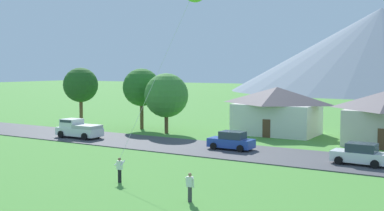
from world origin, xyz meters
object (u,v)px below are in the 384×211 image
Objects in this scene: tree_center at (166,95)px; tree_near_left at (142,87)px; parked_car_white_west_end at (360,154)px; watcher_person at (190,187)px; pickup_truck_white_west_side at (78,129)px; tree_left_of_center at (81,85)px; house_leftmost at (277,110)px; parked_car_blue_mid_west at (231,141)px.

tree_near_left is at bearing 160.84° from tree_center.
parked_car_white_west_end reaches higher than watcher_person.
parked_car_white_west_end is 0.82× the size of pickup_truck_white_west_side.
tree_left_of_center is 12.84m from tree_center.
house_leftmost is 25.09m from tree_left_of_center.
parked_car_blue_mid_west is 17.56m from watcher_person.
parked_car_white_west_end is at bearing -18.15° from tree_near_left.
tree_near_left reaches higher than parked_car_blue_mid_west.
tree_left_of_center reaches higher than parked_car_white_west_end.
house_leftmost reaches higher than watcher_person.
tree_center is 1.34× the size of pickup_truck_white_west_side.
parked_car_blue_mid_west is 2.52× the size of watcher_person.
pickup_truck_white_west_side is at bearing -47.75° from tree_left_of_center.
pickup_truck_white_west_side reaches higher than watcher_person.
tree_near_left is 1.44× the size of pickup_truck_white_west_side.
tree_near_left is 18.86m from parked_car_blue_mid_west.
tree_center is at bearing 3.05° from tree_left_of_center.
pickup_truck_white_west_side is (6.96, -7.66, -4.34)m from tree_left_of_center.
house_leftmost is at bearing 132.04° from parked_car_white_west_end.
tree_left_of_center is at bearing 166.66° from parked_car_blue_mid_west.
tree_left_of_center is 11.22m from pickup_truck_white_west_side.
tree_near_left reaches higher than watcher_person.
watcher_person is (-6.11, -15.56, 0.01)m from parked_car_white_west_end.
tree_center is 10.71m from pickup_truck_white_west_side.
tree_left_of_center is at bearing 169.23° from parked_car_white_west_end.
parked_car_blue_mid_west reaches higher than watcher_person.
pickup_truck_white_west_side is at bearing -95.65° from tree_near_left.
parked_car_white_west_end is 2.55× the size of watcher_person.
tree_left_of_center is 1.46× the size of pickup_truck_white_west_side.
tree_center is (4.83, -1.68, -0.76)m from tree_near_left.
house_leftmost is 5.79× the size of watcher_person.
parked_car_white_west_end is at bearing -10.77° from tree_left_of_center.
tree_center is 29.03m from watcher_person.
watcher_person is at bearing -53.32° from tree_center.
tree_left_of_center reaches higher than parked_car_blue_mid_west.
tree_near_left is at bearing 84.35° from pickup_truck_white_west_side.
pickup_truck_white_west_side is at bearing -140.61° from house_leftmost.
parked_car_blue_mid_west is at bearing -29.08° from tree_center.
parked_car_white_west_end is (11.99, -13.30, -1.95)m from house_leftmost.
parked_car_blue_mid_west is at bearing -26.33° from tree_near_left.
tree_left_of_center is 1.81× the size of parked_car_blue_mid_west.
parked_car_white_west_end is 11.75m from parked_car_blue_mid_west.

